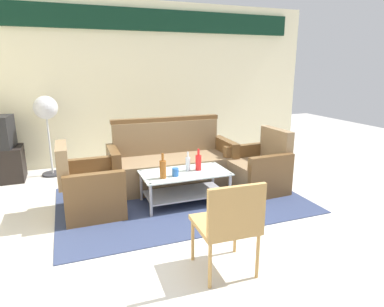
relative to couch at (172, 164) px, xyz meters
The scene contains 13 objects.
ground_plane 1.51m from the couch, 91.45° to the right, with size 14.00×14.00×0.00m, color beige.
wall_back 1.96m from the couch, 91.36° to the left, with size 6.52×0.19×2.80m.
rug 0.69m from the couch, 96.01° to the right, with size 3.10×2.03×0.01m, color #2D3856.
couch is the anchor object (origin of this frame).
armchair_left 1.34m from the couch, 153.87° to the right, with size 0.70×0.76×0.85m.
armchair_right 1.25m from the couch, 30.79° to the right, with size 0.73×0.79×0.85m.
coffee_table 0.71m from the couch, 94.02° to the right, with size 1.10×0.60×0.40m.
bottle_red 0.72m from the couch, 77.90° to the right, with size 0.08×0.08×0.28m.
bottle_clear 0.68m from the couch, 89.03° to the right, with size 0.06×0.06×0.25m.
bottle_brown 0.93m from the couch, 114.09° to the right, with size 0.08×0.08×0.31m.
cup 0.84m from the couch, 104.43° to the right, with size 0.08×0.08×0.10m, color #2659A5.
pedestal_fan 2.13m from the couch, 146.07° to the left, with size 0.36×0.36×1.27m.
wicker_chair 2.29m from the couch, 95.69° to the right, with size 0.50×0.50×0.84m.
Camera 1 is at (-1.35, -3.00, 1.71)m, focal length 31.18 mm.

